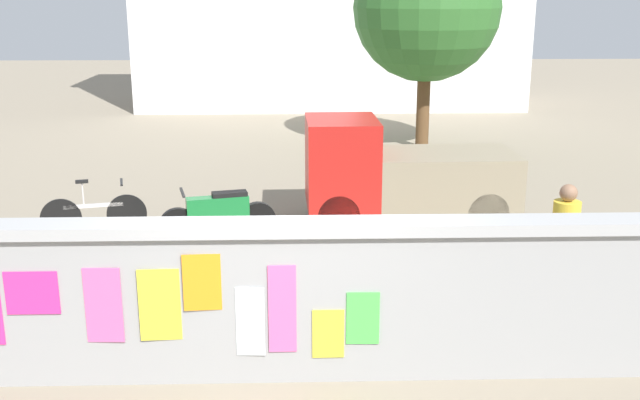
{
  "coord_description": "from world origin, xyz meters",
  "views": [
    {
      "loc": [
        0.13,
        -7.13,
        3.92
      ],
      "look_at": [
        0.41,
        2.03,
        1.36
      ],
      "focal_mm": 41.95,
      "sensor_mm": 36.0,
      "label": 1
    }
  ],
  "objects_px": {
    "motorcycle": "(220,213)",
    "bicycle_near": "(90,299)",
    "bicycle_far": "(94,214)",
    "auto_rickshaw_truck": "(399,173)",
    "tree_roadside": "(427,8)",
    "person_walking": "(565,233)"
  },
  "relations": [
    {
      "from": "bicycle_near",
      "to": "bicycle_far",
      "type": "xyz_separation_m",
      "value": [
        -0.88,
        3.59,
        0.0
      ]
    },
    {
      "from": "person_walking",
      "to": "bicycle_far",
      "type": "bearing_deg",
      "value": 155.28
    },
    {
      "from": "motorcycle",
      "to": "bicycle_near",
      "type": "distance_m",
      "value": 3.48
    },
    {
      "from": "auto_rickshaw_truck",
      "to": "tree_roadside",
      "type": "relative_size",
      "value": 0.68
    },
    {
      "from": "auto_rickshaw_truck",
      "to": "bicycle_near",
      "type": "distance_m",
      "value": 5.95
    },
    {
      "from": "auto_rickshaw_truck",
      "to": "person_walking",
      "type": "distance_m",
      "value": 3.99
    },
    {
      "from": "person_walking",
      "to": "auto_rickshaw_truck",
      "type": "bearing_deg",
      "value": 113.96
    },
    {
      "from": "bicycle_far",
      "to": "auto_rickshaw_truck",
      "type": "bearing_deg",
      "value": 6.03
    },
    {
      "from": "bicycle_far",
      "to": "bicycle_near",
      "type": "bearing_deg",
      "value": -76.25
    },
    {
      "from": "auto_rickshaw_truck",
      "to": "tree_roadside",
      "type": "height_order",
      "value": "tree_roadside"
    },
    {
      "from": "auto_rickshaw_truck",
      "to": "bicycle_far",
      "type": "relative_size",
      "value": 2.17
    },
    {
      "from": "bicycle_near",
      "to": "bicycle_far",
      "type": "height_order",
      "value": "same"
    },
    {
      "from": "motorcycle",
      "to": "bicycle_near",
      "type": "height_order",
      "value": "bicycle_near"
    },
    {
      "from": "auto_rickshaw_truck",
      "to": "bicycle_near",
      "type": "height_order",
      "value": "auto_rickshaw_truck"
    },
    {
      "from": "person_walking",
      "to": "bicycle_near",
      "type": "bearing_deg",
      "value": -175.3
    },
    {
      "from": "motorcycle",
      "to": "bicycle_far",
      "type": "xyz_separation_m",
      "value": [
        -2.12,
        0.34,
        -0.1
      ]
    },
    {
      "from": "motorcycle",
      "to": "person_walking",
      "type": "xyz_separation_m",
      "value": [
        4.63,
        -2.77,
        0.52
      ]
    },
    {
      "from": "bicycle_near",
      "to": "tree_roadside",
      "type": "relative_size",
      "value": 0.32
    },
    {
      "from": "motorcycle",
      "to": "tree_roadside",
      "type": "xyz_separation_m",
      "value": [
        4.49,
        7.38,
        3.07
      ]
    },
    {
      "from": "auto_rickshaw_truck",
      "to": "bicycle_near",
      "type": "xyz_separation_m",
      "value": [
        -4.25,
        -4.13,
        -0.54
      ]
    },
    {
      "from": "auto_rickshaw_truck",
      "to": "motorcycle",
      "type": "height_order",
      "value": "auto_rickshaw_truck"
    },
    {
      "from": "motorcycle",
      "to": "person_walking",
      "type": "relative_size",
      "value": 1.16
    }
  ]
}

